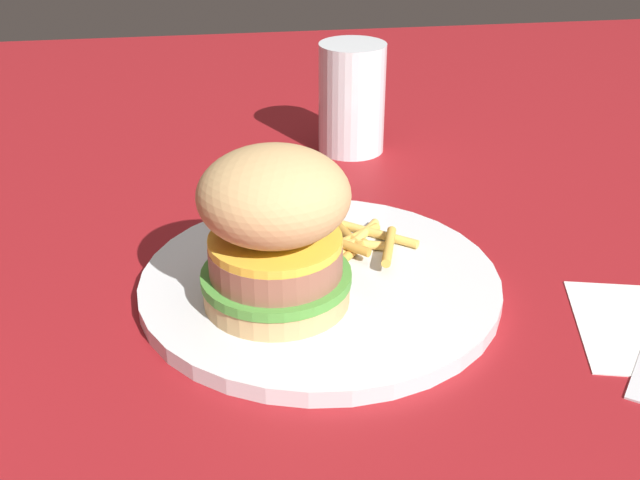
{
  "coord_description": "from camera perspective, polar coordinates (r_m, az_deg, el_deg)",
  "views": [
    {
      "loc": [
        0.09,
        0.46,
        0.31
      ],
      "look_at": [
        0.02,
        -0.03,
        0.04
      ],
      "focal_mm": 44.31,
      "sensor_mm": 36.0,
      "label": 1
    }
  ],
  "objects": [
    {
      "name": "plate",
      "position": [
        0.57,
        0.0,
        -3.16
      ],
      "size": [
        0.26,
        0.26,
        0.01
      ],
      "primitive_type": "cylinder",
      "color": "silver",
      "rests_on": "ground_plane"
    },
    {
      "name": "fries_pile",
      "position": [
        0.61,
        2.59,
        -0.05
      ],
      "size": [
        0.1,
        0.09,
        0.01
      ],
      "color": "gold",
      "rests_on": "plate"
    },
    {
      "name": "drink_glass",
      "position": [
        0.81,
        2.3,
        9.73
      ],
      "size": [
        0.07,
        0.07,
        0.11
      ],
      "color": "silver",
      "rests_on": "ground_plane"
    },
    {
      "name": "ground_plane",
      "position": [
        0.56,
        2.32,
        -4.96
      ],
      "size": [
        1.6,
        1.6,
        0.0
      ],
      "primitive_type": "plane",
      "color": "maroon"
    },
    {
      "name": "sandwich",
      "position": [
        0.52,
        -3.31,
        0.99
      ],
      "size": [
        0.1,
        0.1,
        0.11
      ],
      "color": "tan",
      "rests_on": "plate"
    }
  ]
}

